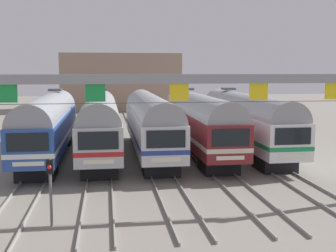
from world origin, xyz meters
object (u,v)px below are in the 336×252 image
object	(u,v)px
commuter_train_stainless	(100,122)
catenary_gantry	(179,101)
commuter_train_blue	(49,123)
yard_signal_mast	(50,179)
commuter_train_silver	(150,121)
commuter_train_maroon	(199,120)
commuter_train_white	(245,119)

from	to	relation	value
commuter_train_stainless	catenary_gantry	bearing A→B (deg)	-74.02
commuter_train_blue	commuter_train_stainless	xyz separation A→B (m)	(3.87, 0.00, 0.00)
yard_signal_mast	commuter_train_silver	bearing A→B (deg)	68.92
commuter_train_blue	commuter_train_stainless	size ratio (longest dim) A/B	1.00
commuter_train_silver	catenary_gantry	distance (m)	13.73
catenary_gantry	commuter_train_maroon	bearing A→B (deg)	74.02
commuter_train_stainless	commuter_train_white	size ratio (longest dim) A/B	1.00
commuter_train_blue	commuter_train_white	world-z (taller)	same
commuter_train_white	catenary_gantry	distance (m)	15.76
commuter_train_stainless	yard_signal_mast	distance (m)	15.18
commuter_train_blue	commuter_train_silver	size ratio (longest dim) A/B	1.00
commuter_train_blue	yard_signal_mast	xyz separation A→B (m)	(1.93, -15.05, -0.62)
commuter_train_maroon	yard_signal_mast	distance (m)	17.90
commuter_train_stainless	catenary_gantry	size ratio (longest dim) A/B	0.87
commuter_train_stainless	yard_signal_mast	bearing A→B (deg)	-97.32
commuter_train_white	catenary_gantry	world-z (taller)	catenary_gantry
commuter_train_maroon	commuter_train_white	bearing A→B (deg)	0.00
commuter_train_silver	catenary_gantry	xyz separation A→B (m)	(0.00, -13.49, 2.53)
commuter_train_maroon	catenary_gantry	size ratio (longest dim) A/B	0.87
catenary_gantry	yard_signal_mast	distance (m)	6.78
commuter_train_stainless	yard_signal_mast	xyz separation A→B (m)	(-1.93, -15.05, -0.62)
commuter_train_white	yard_signal_mast	bearing A→B (deg)	-131.96
commuter_train_blue	yard_signal_mast	bearing A→B (deg)	-82.68
commuter_train_silver	commuter_train_blue	bearing A→B (deg)	179.97
commuter_train_stainless	commuter_train_maroon	distance (m)	7.73
commuter_train_stainless	commuter_train_white	xyz separation A→B (m)	(11.60, 0.00, 0.00)
commuter_train_silver	commuter_train_stainless	bearing A→B (deg)	179.94
commuter_train_white	yard_signal_mast	distance (m)	20.25
commuter_train_stainless	commuter_train_silver	xyz separation A→B (m)	(3.87, -0.00, -0.00)
commuter_train_silver	yard_signal_mast	world-z (taller)	commuter_train_silver
commuter_train_white	catenary_gantry	xyz separation A→B (m)	(-7.73, -13.50, 2.53)
commuter_train_blue	commuter_train_white	distance (m)	15.46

